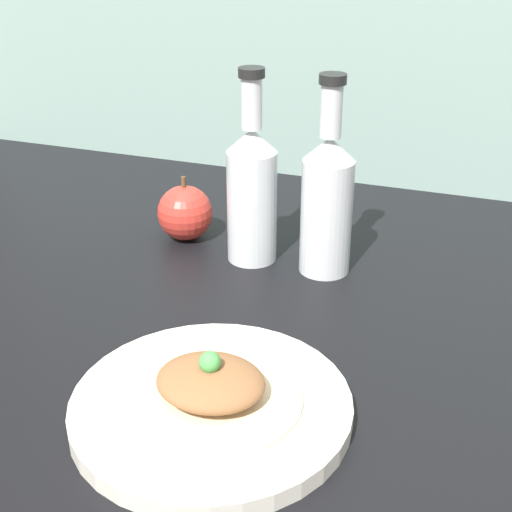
{
  "coord_description": "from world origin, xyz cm",
  "views": [
    {
      "loc": [
        13.98,
        -66.12,
        45.08
      ],
      "look_at": [
        -10.32,
        1.14,
        9.26
      ],
      "focal_mm": 50.0,
      "sensor_mm": 36.0,
      "label": 1
    }
  ],
  "objects_px": {
    "plated_food": "(211,386)",
    "cider_bottle_right": "(327,200)",
    "cider_bottle_left": "(252,190)",
    "plate": "(211,405)",
    "apple": "(185,213)"
  },
  "relations": [
    {
      "from": "plated_food",
      "to": "cider_bottle_left",
      "type": "distance_m",
      "value": 0.35
    },
    {
      "from": "cider_bottle_right",
      "to": "apple",
      "type": "relative_size",
      "value": 2.74
    },
    {
      "from": "cider_bottle_right",
      "to": "cider_bottle_left",
      "type": "bearing_deg",
      "value": 180.0
    },
    {
      "from": "plated_food",
      "to": "apple",
      "type": "xyz_separation_m",
      "value": [
        -0.2,
        0.36,
        0.01
      ]
    },
    {
      "from": "plated_food",
      "to": "apple",
      "type": "relative_size",
      "value": 1.85
    },
    {
      "from": "plated_food",
      "to": "cider_bottle_right",
      "type": "height_order",
      "value": "cider_bottle_right"
    },
    {
      "from": "plated_food",
      "to": "cider_bottle_right",
      "type": "xyz_separation_m",
      "value": [
        0.02,
        0.33,
        0.07
      ]
    },
    {
      "from": "plate",
      "to": "cider_bottle_left",
      "type": "distance_m",
      "value": 0.36
    },
    {
      "from": "cider_bottle_left",
      "to": "apple",
      "type": "xyz_separation_m",
      "value": [
        -0.12,
        0.03,
        -0.06
      ]
    },
    {
      "from": "plate",
      "to": "apple",
      "type": "relative_size",
      "value": 2.84
    },
    {
      "from": "plate",
      "to": "plated_food",
      "type": "bearing_deg",
      "value": 63.43
    },
    {
      "from": "plate",
      "to": "cider_bottle_right",
      "type": "bearing_deg",
      "value": 85.94
    },
    {
      "from": "plated_food",
      "to": "apple",
      "type": "distance_m",
      "value": 0.41
    },
    {
      "from": "plated_food",
      "to": "cider_bottle_left",
      "type": "bearing_deg",
      "value": 103.54
    },
    {
      "from": "plated_food",
      "to": "cider_bottle_right",
      "type": "relative_size",
      "value": 0.67
    }
  ]
}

